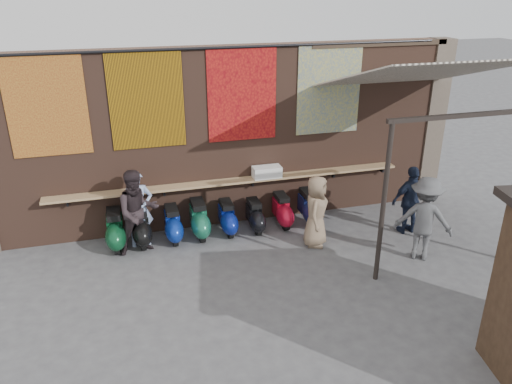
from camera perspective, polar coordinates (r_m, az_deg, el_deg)
ground at (r=9.65m, az=0.56°, el=-9.85°), size 70.00×70.00×0.00m
brick_wall at (r=11.20m, az=-3.31°, el=6.18°), size 10.00×0.40×4.00m
pier_right at (r=13.28m, az=19.34°, el=7.62°), size 0.50×0.50×4.00m
eating_counter at (r=11.16m, az=-2.79°, el=1.23°), size 8.00×0.32×0.05m
shelf_box at (r=11.27m, az=1.25°, el=2.31°), size 0.64×0.31×0.25m
tapestry_redgold at (r=10.57m, az=-22.81°, el=9.03°), size 1.50×0.02×2.00m
tapestry_sun at (r=10.51m, az=-12.39°, el=10.20°), size 1.50×0.02×2.00m
tapestry_orange at (r=10.81m, az=-1.59°, el=11.07°), size 1.50×0.02×2.00m
tapestry_multi at (r=11.46m, az=8.34°, el=11.53°), size 1.50×0.02×2.00m
hang_rail at (r=10.57m, az=-3.28°, el=16.16°), size 9.50×0.06×0.06m
scooter_stool_0 at (r=10.89m, az=-15.79°, el=-4.23°), size 0.39×0.86×0.82m
scooter_stool_1 at (r=10.92m, az=-12.95°, el=-3.95°), size 0.37×0.83×0.79m
scooter_stool_2 at (r=10.94m, az=-9.48°, el=-3.70°), size 0.36×0.79×0.75m
scooter_stool_3 at (r=11.02m, az=-6.51°, el=-3.15°), size 0.38×0.85×0.81m
scooter_stool_4 at (r=11.13m, az=-3.29°, el=-3.00°), size 0.34×0.77×0.73m
scooter_stool_5 at (r=11.22m, az=-0.11°, el=-2.78°), size 0.33×0.74×0.70m
scooter_stool_6 at (r=11.46m, az=3.01°, el=-2.15°), size 0.35×0.77×0.74m
scooter_stool_7 at (r=11.61m, az=6.05°, el=-1.78°), size 0.37×0.82×0.78m
diner_left at (r=10.72m, az=-13.29°, el=-1.88°), size 0.65×0.47×1.67m
diner_right at (r=10.42m, az=-13.36°, el=-2.25°), size 1.00×0.85×1.80m
shopper_navy at (r=11.50m, az=17.28°, el=-0.89°), size 0.92×0.40×1.56m
shopper_grey at (r=10.47m, az=18.67°, el=-2.90°), size 1.30×1.18×1.75m
shopper_tan at (r=10.53m, az=6.88°, el=-2.21°), size 0.82×0.91×1.56m
awning_canvas at (r=10.57m, az=18.17°, el=12.73°), size 3.20×3.28×0.97m
awning_ledger at (r=11.86m, az=14.13°, el=16.14°), size 3.30×0.08×0.12m
awning_header at (r=9.47m, az=22.73°, el=8.08°), size 3.00×0.08×0.08m
awning_post_left at (r=9.19m, az=14.36°, el=-1.41°), size 0.09×0.09×3.10m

